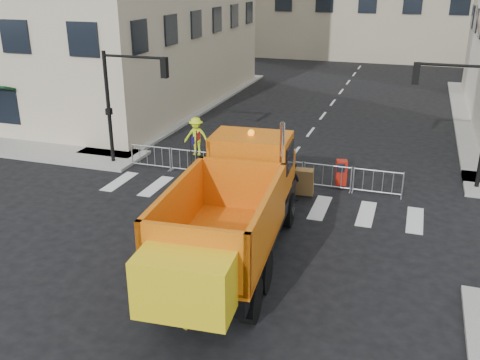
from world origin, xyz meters
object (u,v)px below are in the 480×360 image
(cop_a, at_px, (230,181))
(cop_b, at_px, (291,181))
(cop_c, at_px, (230,180))
(worker, at_px, (196,136))
(plow_truck, at_px, (233,209))
(newspaper_box, at_px, (341,172))

(cop_a, relative_size, cop_b, 1.09)
(cop_a, bearing_deg, cop_b, -170.98)
(cop_c, relative_size, worker, 0.91)
(cop_c, bearing_deg, plow_truck, 82.43)
(plow_truck, xyz_separation_m, cop_b, (0.52, 5.73, -1.13))
(plow_truck, xyz_separation_m, worker, (-5.19, 9.38, -0.81))
(plow_truck, distance_m, cop_c, 5.28)
(cop_b, bearing_deg, worker, -4.19)
(plow_truck, height_order, newspaper_box, plow_truck)
(worker, bearing_deg, cop_b, -36.66)
(cop_c, bearing_deg, newspaper_box, -173.74)
(plow_truck, relative_size, cop_c, 6.49)
(cop_b, bearing_deg, newspaper_box, -104.14)
(plow_truck, height_order, worker, plow_truck)
(cop_b, relative_size, worker, 0.82)
(plow_truck, bearing_deg, cop_c, 16.11)
(cop_a, height_order, newspaper_box, cop_a)
(cop_a, bearing_deg, worker, -67.00)
(plow_truck, distance_m, worker, 10.75)
(cop_b, xyz_separation_m, worker, (-5.70, 3.65, 0.32))
(newspaper_box, bearing_deg, worker, 151.13)
(plow_truck, relative_size, worker, 5.90)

